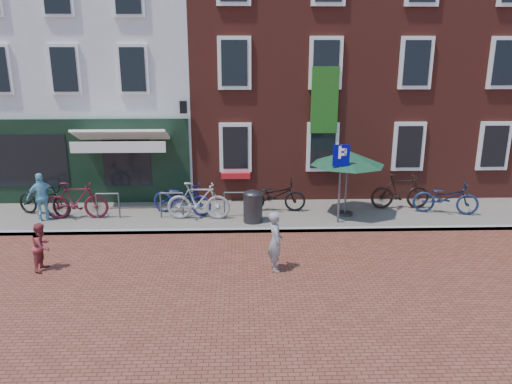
{
  "coord_description": "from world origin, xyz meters",
  "views": [
    {
      "loc": [
        0.68,
        -13.44,
        5.11
      ],
      "look_at": [
        1.12,
        0.4,
        1.14
      ],
      "focal_mm": 34.06,
      "sensor_mm": 36.0,
      "label": 1
    }
  ],
  "objects_px": {
    "parking_sign": "(340,169)",
    "bicycle_3": "(198,201)",
    "boy": "(42,246)",
    "bicycle_4": "(275,195)",
    "bicycle_0": "(44,199)",
    "bicycle_5": "(400,191)",
    "bicycle_6": "(446,198)",
    "woman": "(275,241)",
    "cafe_person": "(42,197)",
    "parasol": "(348,155)",
    "bicycle_1": "(76,201)",
    "litter_bin": "(253,204)",
    "bicycle_2": "(182,198)"
  },
  "relations": [
    {
      "from": "woman",
      "to": "bicycle_3",
      "type": "distance_m",
      "value": 4.18
    },
    {
      "from": "litter_bin",
      "to": "bicycle_5",
      "type": "xyz_separation_m",
      "value": [
        4.94,
        1.17,
        0.03
      ]
    },
    {
      "from": "bicycle_5",
      "to": "bicycle_6",
      "type": "relative_size",
      "value": 0.97
    },
    {
      "from": "woman",
      "to": "bicycle_1",
      "type": "height_order",
      "value": "woman"
    },
    {
      "from": "parking_sign",
      "to": "bicycle_2",
      "type": "bearing_deg",
      "value": 168.33
    },
    {
      "from": "boy",
      "to": "bicycle_4",
      "type": "distance_m",
      "value": 7.22
    },
    {
      "from": "boy",
      "to": "bicycle_0",
      "type": "distance_m",
      "value": 4.13
    },
    {
      "from": "bicycle_6",
      "to": "bicycle_0",
      "type": "bearing_deg",
      "value": 103.19
    },
    {
      "from": "litter_bin",
      "to": "bicycle_2",
      "type": "relative_size",
      "value": 0.53
    },
    {
      "from": "parking_sign",
      "to": "bicycle_1",
      "type": "distance_m",
      "value": 8.21
    },
    {
      "from": "parking_sign",
      "to": "woman",
      "type": "bearing_deg",
      "value": -124.79
    },
    {
      "from": "boy",
      "to": "bicycle_4",
      "type": "relative_size",
      "value": 0.59
    },
    {
      "from": "cafe_person",
      "to": "parasol",
      "type": "bearing_deg",
      "value": 148.61
    },
    {
      "from": "bicycle_1",
      "to": "parking_sign",
      "type": "bearing_deg",
      "value": -95.56
    },
    {
      "from": "bicycle_3",
      "to": "bicycle_6",
      "type": "xyz_separation_m",
      "value": [
        7.94,
        0.29,
        -0.06
      ]
    },
    {
      "from": "litter_bin",
      "to": "boy",
      "type": "relative_size",
      "value": 0.9
    },
    {
      "from": "bicycle_0",
      "to": "bicycle_4",
      "type": "height_order",
      "value": "same"
    },
    {
      "from": "cafe_person",
      "to": "bicycle_0",
      "type": "xyz_separation_m",
      "value": [
        -0.13,
        0.45,
        -0.22
      ]
    },
    {
      "from": "cafe_person",
      "to": "bicycle_2",
      "type": "height_order",
      "value": "cafe_person"
    },
    {
      "from": "bicycle_3",
      "to": "bicycle_6",
      "type": "height_order",
      "value": "bicycle_3"
    },
    {
      "from": "bicycle_0",
      "to": "bicycle_1",
      "type": "height_order",
      "value": "bicycle_1"
    },
    {
      "from": "litter_bin",
      "to": "boy",
      "type": "bearing_deg",
      "value": -149.6
    },
    {
      "from": "bicycle_6",
      "to": "cafe_person",
      "type": "bearing_deg",
      "value": 105.2
    },
    {
      "from": "boy",
      "to": "bicycle_4",
      "type": "bearing_deg",
      "value": -48.73
    },
    {
      "from": "parking_sign",
      "to": "bicycle_3",
      "type": "height_order",
      "value": "parking_sign"
    },
    {
      "from": "bicycle_0",
      "to": "boy",
      "type": "bearing_deg",
      "value": -138.6
    },
    {
      "from": "litter_bin",
      "to": "bicycle_1",
      "type": "distance_m",
      "value": 5.52
    },
    {
      "from": "bicycle_6",
      "to": "woman",
      "type": "bearing_deg",
      "value": 137.94
    },
    {
      "from": "parking_sign",
      "to": "bicycle_1",
      "type": "relative_size",
      "value": 1.24
    },
    {
      "from": "parking_sign",
      "to": "bicycle_4",
      "type": "bearing_deg",
      "value": 147.17
    },
    {
      "from": "bicycle_1",
      "to": "bicycle_4",
      "type": "xyz_separation_m",
      "value": [
        6.24,
        0.57,
        -0.06
      ]
    },
    {
      "from": "bicycle_0",
      "to": "bicycle_3",
      "type": "bearing_deg",
      "value": -74.49
    },
    {
      "from": "litter_bin",
      "to": "bicycle_2",
      "type": "height_order",
      "value": "litter_bin"
    },
    {
      "from": "bicycle_1",
      "to": "bicycle_3",
      "type": "distance_m",
      "value": 3.82
    },
    {
      "from": "litter_bin",
      "to": "bicycle_2",
      "type": "bearing_deg",
      "value": 159.53
    },
    {
      "from": "parking_sign",
      "to": "bicycle_4",
      "type": "height_order",
      "value": "parking_sign"
    },
    {
      "from": "bicycle_5",
      "to": "bicycle_6",
      "type": "distance_m",
      "value": 1.42
    },
    {
      "from": "parasol",
      "to": "bicycle_3",
      "type": "height_order",
      "value": "parasol"
    },
    {
      "from": "parasol",
      "to": "cafe_person",
      "type": "distance_m",
      "value": 9.55
    },
    {
      "from": "litter_bin",
      "to": "bicycle_0",
      "type": "xyz_separation_m",
      "value": [
        -6.62,
        0.82,
        -0.02
      ]
    },
    {
      "from": "parking_sign",
      "to": "bicycle_0",
      "type": "xyz_separation_m",
      "value": [
        -9.24,
        0.98,
        -1.14
      ]
    },
    {
      "from": "cafe_person",
      "to": "bicycle_4",
      "type": "xyz_separation_m",
      "value": [
        7.24,
        0.68,
        -0.22
      ]
    },
    {
      "from": "cafe_person",
      "to": "bicycle_4",
      "type": "bearing_deg",
      "value": 152.69
    },
    {
      "from": "boy",
      "to": "bicycle_5",
      "type": "height_order",
      "value": "bicycle_5"
    },
    {
      "from": "woman",
      "to": "bicycle_6",
      "type": "height_order",
      "value": "woman"
    },
    {
      "from": "boy",
      "to": "bicycle_3",
      "type": "height_order",
      "value": "bicycle_3"
    },
    {
      "from": "boy",
      "to": "bicycle_0",
      "type": "xyz_separation_m",
      "value": [
        -1.42,
        3.87,
        0.03
      ]
    },
    {
      "from": "parasol",
      "to": "boy",
      "type": "height_order",
      "value": "parasol"
    },
    {
      "from": "woman",
      "to": "bicycle_2",
      "type": "relative_size",
      "value": 0.74
    },
    {
      "from": "litter_bin",
      "to": "parking_sign",
      "type": "height_order",
      "value": "parking_sign"
    }
  ]
}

